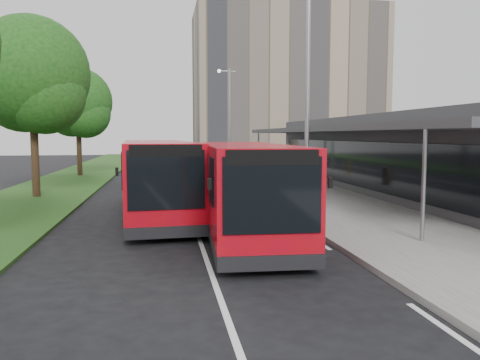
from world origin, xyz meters
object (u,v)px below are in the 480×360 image
object	(u,v)px
tree_mid	(32,81)
lamp_post_far	(228,113)
tree_far	(78,106)
lamp_post_near	(305,88)
bollard	(242,169)
car_far	(165,155)
bus_second	(157,178)
bus_main	(244,188)
car_near	(186,156)
litter_bin	(273,178)

from	to	relation	value
tree_mid	lamp_post_far	distance (m)	17.09
tree_far	lamp_post_near	xyz separation A→B (m)	(11.13, -19.05, -0.36)
lamp_post_far	bollard	distance (m)	5.84
lamp_post_far	car_far	size ratio (longest dim) A/B	2.15
bus_second	car_far	bearing A→B (deg)	85.86
lamp_post_far	bollard	bearing A→B (deg)	-84.65
tree_far	bus_main	bearing A→B (deg)	-68.54
tree_mid	car_near	world-z (taller)	tree_mid
bus_main	litter_bin	size ratio (longest dim) A/B	9.95
lamp_post_far	tree_far	bearing A→B (deg)	-175.13
tree_mid	tree_far	distance (m)	12.01
car_far	tree_far	bearing A→B (deg)	-101.65
lamp_post_near	bus_main	distance (m)	4.91
tree_mid	bollard	world-z (taller)	tree_mid
lamp_post_far	car_far	distance (m)	21.85
litter_bin	bollard	world-z (taller)	bollard
lamp_post_near	lamp_post_far	distance (m)	20.00
car_far	bus_second	bearing A→B (deg)	-86.34
car_near	tree_mid	bearing A→B (deg)	-88.58
tree_far	litter_bin	xyz separation A→B (m)	(12.07, -10.29, -4.44)
lamp_post_far	litter_bin	bearing A→B (deg)	-85.22
litter_bin	bus_second	bearing A→B (deg)	-129.17
bus_second	car_far	size ratio (longest dim) A/B	2.68
tree_mid	car_far	world-z (taller)	tree_mid
tree_far	bus_main	xyz separation A→B (m)	(8.45, -21.49, -3.67)
lamp_post_near	bollard	size ratio (longest dim) A/B	7.99
bollard	litter_bin	bearing A→B (deg)	-85.55
lamp_post_far	car_near	size ratio (longest dim) A/B	1.98
tree_mid	litter_bin	size ratio (longest dim) A/B	8.71
car_near	car_far	bearing A→B (deg)	133.89
lamp_post_far	car_near	distance (m)	16.80
tree_far	bus_main	distance (m)	23.38
litter_bin	car_far	world-z (taller)	car_far
bus_second	car_far	world-z (taller)	bus_second
bus_main	car_far	xyz separation A→B (m)	(-2.20, 43.34, -0.79)
tree_mid	litter_bin	distance (m)	13.13
litter_bin	car_far	distance (m)	32.66
bus_main	car_near	bearing A→B (deg)	92.62
litter_bin	car_far	size ratio (longest dim) A/B	0.26
tree_mid	bus_second	distance (m)	9.29
bollard	car_near	distance (m)	20.49
bus_main	bollard	world-z (taller)	bus_main
lamp_post_far	tree_mid	bearing A→B (deg)	-130.68
lamp_post_near	litter_bin	bearing A→B (deg)	83.88
litter_bin	car_near	bearing A→B (deg)	97.26
bollard	car_near	xyz separation A→B (m)	(-2.93, 20.28, 0.04)
bus_second	car_near	world-z (taller)	bus_second
tree_far	car_near	size ratio (longest dim) A/B	1.95
litter_bin	car_near	size ratio (longest dim) A/B	0.24
tree_far	bus_second	xyz separation A→B (m)	(5.80, -17.98, -3.65)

